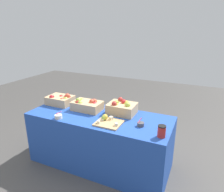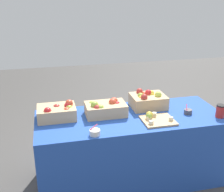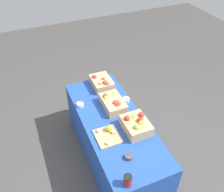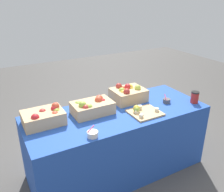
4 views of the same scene
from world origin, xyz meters
name	(u,v)px [view 3 (image 3 of 4)]	position (x,y,z in m)	size (l,w,h in m)	color
ground_plane	(113,156)	(0.00, 0.00, 0.00)	(10.00, 10.00, 0.00)	#474442
table	(113,139)	(0.00, 0.00, 0.37)	(1.90, 0.76, 0.74)	#234CAD
apple_crate_left	(102,83)	(-0.72, 0.12, 0.81)	(0.37, 0.27, 0.18)	tan
apple_crate_middle	(113,103)	(-0.24, 0.09, 0.81)	(0.41, 0.26, 0.17)	tan
apple_crate_right	(136,125)	(0.24, 0.19, 0.82)	(0.36, 0.29, 0.19)	tan
cutting_board_front	(108,134)	(0.20, -0.16, 0.76)	(0.31, 0.28, 0.09)	tan
sample_bowl_near	(80,105)	(-0.42, -0.31, 0.77)	(0.10, 0.10, 0.09)	silver
sample_bowl_mid	(126,100)	(-0.27, 0.31, 0.77)	(0.10, 0.10, 0.10)	silver
sample_bowl_far	(129,157)	(0.59, -0.08, 0.76)	(0.08, 0.08, 0.10)	#4C4C51
coffee_cup	(128,180)	(0.86, -0.22, 0.81)	(0.09, 0.09, 0.13)	red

